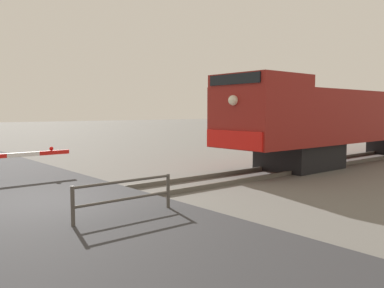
{
  "coord_description": "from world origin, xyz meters",
  "views": [
    {
      "loc": [
        9.75,
        -3.58,
        2.41
      ],
      "look_at": [
        -0.78,
        5.26,
        1.27
      ],
      "focal_mm": 37.32,
      "sensor_mm": 36.0,
      "label": 1
    }
  ],
  "objects": [
    {
      "name": "road_surface",
      "position": [
        0.0,
        0.0,
        0.08
      ],
      "size": [
        36.0,
        4.94,
        0.16
      ],
      "primitive_type": "cube",
      "color": "#2D2D30",
      "rests_on": "ground_plane"
    },
    {
      "name": "ground_plane",
      "position": [
        0.0,
        0.0,
        0.0
      ],
      "size": [
        160.0,
        160.0,
        0.0
      ],
      "primitive_type": "plane",
      "color": "#605E59"
    },
    {
      "name": "rail_track_right",
      "position": [
        0.72,
        0.0,
        0.07
      ],
      "size": [
        0.08,
        80.0,
        0.15
      ],
      "primitive_type": "cube",
      "color": "#59544C",
      "rests_on": "ground_plane"
    },
    {
      "name": "guard_railing",
      "position": [
        2.37,
        0.72,
        0.61
      ],
      "size": [
        0.08,
        2.4,
        0.95
      ],
      "color": "#4C4742",
      "rests_on": "ground_plane"
    },
    {
      "name": "locomotive",
      "position": [
        0.0,
        15.1,
        2.0
      ],
      "size": [
        2.8,
        17.81,
        3.73
      ],
      "color": "black",
      "rests_on": "ground_plane"
    },
    {
      "name": "rail_track_left",
      "position": [
        -0.72,
        0.0,
        0.07
      ],
      "size": [
        0.08,
        80.0,
        0.15
      ],
      "primitive_type": "cube",
      "color": "#59544C",
      "rests_on": "ground_plane"
    }
  ]
}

